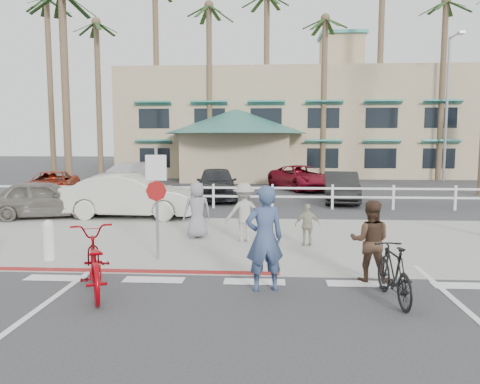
# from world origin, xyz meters

# --- Properties ---
(ground) EXTENTS (140.00, 140.00, 0.00)m
(ground) POSITION_xyz_m (0.00, 0.00, 0.00)
(ground) COLOR #333335
(bike_path) EXTENTS (12.00, 16.00, 0.01)m
(bike_path) POSITION_xyz_m (0.00, -2.00, 0.00)
(bike_path) COLOR #333335
(bike_path) RESTS_ON ground
(sidewalk_plaza) EXTENTS (22.00, 7.00, 0.01)m
(sidewalk_plaza) POSITION_xyz_m (0.00, 4.50, 0.01)
(sidewalk_plaza) COLOR gray
(sidewalk_plaza) RESTS_ON ground
(cross_street) EXTENTS (40.00, 5.00, 0.01)m
(cross_street) POSITION_xyz_m (0.00, 8.50, 0.00)
(cross_street) COLOR #333335
(cross_street) RESTS_ON ground
(parking_lot) EXTENTS (50.00, 16.00, 0.01)m
(parking_lot) POSITION_xyz_m (0.00, 18.00, 0.00)
(parking_lot) COLOR #333335
(parking_lot) RESTS_ON ground
(curb_red) EXTENTS (7.00, 0.25, 0.02)m
(curb_red) POSITION_xyz_m (-3.00, 1.20, 0.01)
(curb_red) COLOR maroon
(curb_red) RESTS_ON ground
(rail_fence) EXTENTS (29.40, 0.16, 1.00)m
(rail_fence) POSITION_xyz_m (0.50, 10.50, 0.50)
(rail_fence) COLOR silver
(rail_fence) RESTS_ON ground
(building) EXTENTS (28.00, 16.00, 11.30)m
(building) POSITION_xyz_m (2.00, 31.00, 5.65)
(building) COLOR tan
(building) RESTS_ON ground
(sign_post) EXTENTS (0.50, 0.10, 2.90)m
(sign_post) POSITION_xyz_m (-2.30, 2.20, 1.45)
(sign_post) COLOR gray
(sign_post) RESTS_ON ground
(bollard_0) EXTENTS (0.26, 0.26, 0.95)m
(bollard_0) POSITION_xyz_m (-4.80, 2.00, 0.47)
(bollard_0) COLOR silver
(bollard_0) RESTS_ON ground
(streetlight_1) EXTENTS (0.60, 2.00, 9.50)m
(streetlight_1) POSITION_xyz_m (12.00, 24.00, 4.75)
(streetlight_1) COLOR gray
(streetlight_1) RESTS_ON ground
(palm_0) EXTENTS (4.00, 4.00, 15.00)m
(palm_0) POSITION_xyz_m (-16.00, 26.00, 7.50)
(palm_0) COLOR #193313
(palm_0) RESTS_ON ground
(palm_1) EXTENTS (4.00, 4.00, 13.00)m
(palm_1) POSITION_xyz_m (-12.00, 25.00, 6.50)
(palm_1) COLOR #193313
(palm_1) RESTS_ON ground
(palm_2) EXTENTS (4.00, 4.00, 16.00)m
(palm_2) POSITION_xyz_m (-8.00, 26.00, 8.00)
(palm_2) COLOR #193313
(palm_2) RESTS_ON ground
(palm_3) EXTENTS (4.00, 4.00, 14.00)m
(palm_3) POSITION_xyz_m (-4.00, 25.00, 7.00)
(palm_3) COLOR #193313
(palm_3) RESTS_ON ground
(palm_4) EXTENTS (4.00, 4.00, 15.00)m
(palm_4) POSITION_xyz_m (0.00, 26.00, 7.50)
(palm_4) COLOR #193313
(palm_4) RESTS_ON ground
(palm_5) EXTENTS (4.00, 4.00, 13.00)m
(palm_5) POSITION_xyz_m (4.00, 25.00, 6.50)
(palm_5) COLOR #193313
(palm_5) RESTS_ON ground
(palm_6) EXTENTS (4.00, 4.00, 17.00)m
(palm_6) POSITION_xyz_m (8.00, 26.00, 8.50)
(palm_6) COLOR #193313
(palm_6) RESTS_ON ground
(palm_7) EXTENTS (4.00, 4.00, 14.00)m
(palm_7) POSITION_xyz_m (12.00, 25.00, 7.00)
(palm_7) COLOR #193313
(palm_7) RESTS_ON ground
(palm_10) EXTENTS (4.00, 4.00, 12.00)m
(palm_10) POSITION_xyz_m (-10.00, 15.00, 6.00)
(palm_10) COLOR #193313
(palm_10) RESTS_ON ground
(bike_red) EXTENTS (1.60, 2.35, 1.17)m
(bike_red) POSITION_xyz_m (-2.89, -0.22, 0.58)
(bike_red) COLOR #8E0109
(bike_red) RESTS_ON ground
(rider_red) EXTENTS (0.82, 0.64, 1.96)m
(rider_red) POSITION_xyz_m (0.20, 0.13, 0.98)
(rider_red) COLOR #36486E
(rider_red) RESTS_ON ground
(bike_black) EXTENTS (0.62, 1.73, 1.02)m
(bike_black) POSITION_xyz_m (2.42, -0.32, 0.51)
(bike_black) COLOR black
(bike_black) RESTS_ON ground
(rider_black) EXTENTS (0.89, 0.75, 1.61)m
(rider_black) POSITION_xyz_m (2.26, 0.85, 0.80)
(rider_black) COLOR #402B1E
(rider_black) RESTS_ON ground
(pedestrian_a) EXTENTS (1.18, 0.89, 1.62)m
(pedestrian_a) POSITION_xyz_m (-0.41, 4.30, 0.81)
(pedestrian_a) COLOR #9D998D
(pedestrian_a) RESTS_ON ground
(pedestrian_child) EXTENTS (0.66, 0.28, 1.13)m
(pedestrian_child) POSITION_xyz_m (1.28, 3.83, 0.57)
(pedestrian_child) COLOR #A6A386
(pedestrian_child) RESTS_ON ground
(pedestrian_b) EXTENTS (0.92, 0.76, 1.61)m
(pedestrian_b) POSITION_xyz_m (-1.76, 4.68, 0.80)
(pedestrian_b) COLOR gray
(pedestrian_b) RESTS_ON ground
(car_white_sedan) EXTENTS (4.80, 1.80, 1.56)m
(car_white_sedan) POSITION_xyz_m (-4.65, 8.04, 0.78)
(car_white_sedan) COLOR beige
(car_white_sedan) RESTS_ON ground
(car_red_compact) EXTENTS (4.26, 2.61, 1.36)m
(car_red_compact) POSITION_xyz_m (-7.74, 7.79, 0.68)
(car_red_compact) COLOR #666157
(car_red_compact) RESTS_ON ground
(lot_car_0) EXTENTS (3.02, 4.86, 1.25)m
(lot_car_0) POSITION_xyz_m (-10.32, 13.68, 0.63)
(lot_car_0) COLOR maroon
(lot_car_0) RESTS_ON ground
(lot_car_2) EXTENTS (2.37, 4.68, 1.53)m
(lot_car_2) POSITION_xyz_m (-2.18, 13.24, 0.76)
(lot_car_2) COLOR black
(lot_car_2) RESTS_ON ground
(lot_car_3) EXTENTS (1.79, 4.23, 1.36)m
(lot_car_3) POSITION_xyz_m (3.47, 12.69, 0.68)
(lot_car_3) COLOR black
(lot_car_3) RESTS_ON ground
(lot_car_4) EXTENTS (3.63, 5.38, 1.45)m
(lot_car_4) POSITION_xyz_m (-8.13, 18.60, 0.72)
(lot_car_4) COLOR silver
(lot_car_4) RESTS_ON ground
(lot_car_5) EXTENTS (4.07, 5.39, 1.36)m
(lot_car_5) POSITION_xyz_m (2.07, 17.93, 0.68)
(lot_car_5) COLOR maroon
(lot_car_5) RESTS_ON ground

